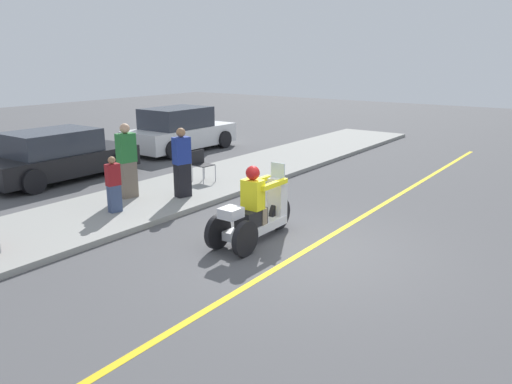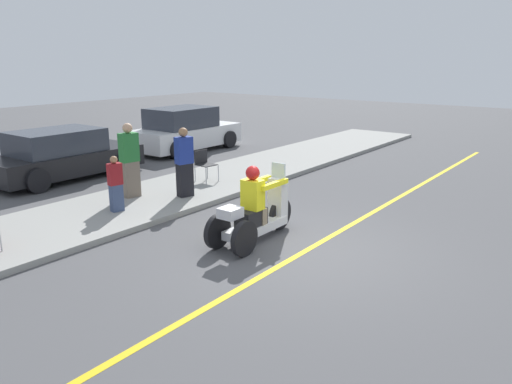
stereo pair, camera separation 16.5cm
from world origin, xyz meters
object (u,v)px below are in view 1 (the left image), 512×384
at_px(motorcycle_trike, 256,214).
at_px(parked_car_lot_right, 180,131).
at_px(spectator_mid_group, 182,164).
at_px(spectator_far_back, 114,185).
at_px(folding_chair_curbside, 201,162).
at_px(spectator_end_of_line, 127,162).
at_px(parked_car_lot_center, 57,156).

height_order(motorcycle_trike, parked_car_lot_right, parked_car_lot_right).
relative_size(spectator_mid_group, parked_car_lot_right, 0.39).
bearing_deg(motorcycle_trike, spectator_mid_group, 69.27).
bearing_deg(parked_car_lot_right, spectator_far_back, -145.85).
xyz_separation_m(motorcycle_trike, folding_chair_curbside, (2.54, 3.65, 0.10)).
xyz_separation_m(folding_chair_curbside, parked_car_lot_right, (3.37, 4.07, 0.12)).
bearing_deg(spectator_end_of_line, parked_car_lot_right, 33.94).
bearing_deg(parked_car_lot_right, parked_car_lot_center, -176.28).
bearing_deg(folding_chair_curbside, parked_car_lot_right, 50.37).
height_order(spectator_far_back, spectator_end_of_line, spectator_end_of_line).
relative_size(parked_car_lot_right, parked_car_lot_center, 1.00).
height_order(spectator_far_back, parked_car_lot_right, parked_car_lot_right).
height_order(spectator_mid_group, parked_car_lot_right, spectator_mid_group).
xyz_separation_m(spectator_mid_group, parked_car_lot_center, (-0.42, 4.42, -0.25)).
distance_m(spectator_end_of_line, folding_chair_curbside, 2.26).
distance_m(spectator_mid_group, parked_car_lot_center, 4.45).
bearing_deg(spectator_mid_group, motorcycle_trike, -110.73).
bearing_deg(parked_car_lot_center, folding_chair_curbside, -63.74).
xyz_separation_m(spectator_mid_group, spectator_far_back, (-1.75, 0.33, -0.21)).
bearing_deg(folding_chair_curbside, spectator_end_of_line, 172.03).
relative_size(spectator_mid_group, parked_car_lot_center, 0.39).
height_order(spectator_mid_group, spectator_far_back, spectator_mid_group).
bearing_deg(parked_car_lot_right, motorcycle_trike, -127.43).
bearing_deg(motorcycle_trike, parked_car_lot_center, 84.61).
distance_m(spectator_far_back, parked_car_lot_right, 7.89).
height_order(spectator_far_back, parked_car_lot_center, parked_car_lot_center).
xyz_separation_m(motorcycle_trike, spectator_far_back, (-0.63, 3.28, 0.18)).
bearing_deg(spectator_end_of_line, folding_chair_curbside, -7.97).
relative_size(spectator_mid_group, spectator_end_of_line, 0.94).
xyz_separation_m(spectator_far_back, parked_car_lot_center, (1.32, 4.09, -0.04)).
bearing_deg(motorcycle_trike, spectator_end_of_line, 85.34).
xyz_separation_m(spectator_end_of_line, parked_car_lot_right, (5.58, 3.76, -0.22)).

